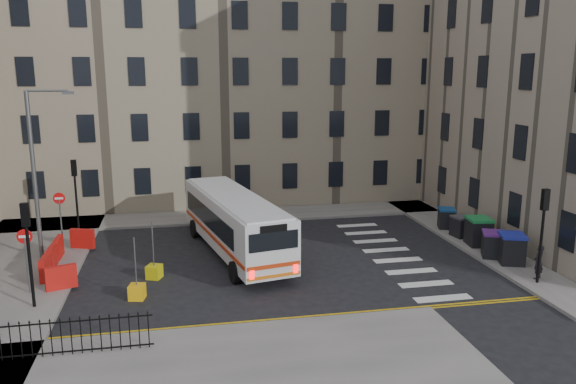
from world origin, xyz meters
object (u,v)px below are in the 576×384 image
object	(u,v)px
wheelie_bin_d	(461,226)
bollard_yellow	(137,292)
wheelie_bin_c	(479,231)
bus	(234,221)
bollard_chevron	(154,272)
pedestrian	(538,262)
wheelie_bin_b	(493,244)
wheelie_bin_a	(512,248)
streetlamp	(34,173)
wheelie_bin_e	(446,218)

from	to	relation	value
wheelie_bin_d	bollard_yellow	size ratio (longest dim) A/B	1.91
wheelie_bin_c	bollard_yellow	size ratio (longest dim) A/B	2.42
bus	bollard_chevron	bearing A→B (deg)	-156.37
wheelie_bin_c	pedestrian	xyz separation A→B (m)	(0.01, -4.98, 0.03)
wheelie_bin_b	bollard_chevron	bearing A→B (deg)	-157.39
wheelie_bin_a	bus	bearing A→B (deg)	-179.40
wheelie_bin_b	pedestrian	bearing A→B (deg)	-59.16
wheelie_bin_c	bollard_yellow	bearing A→B (deg)	-160.50
bollard_yellow	bollard_chevron	world-z (taller)	same
wheelie_bin_b	wheelie_bin_c	xyz separation A→B (m)	(0.32, 1.89, 0.10)
wheelie_bin_b	pedestrian	size ratio (longest dim) A/B	0.95
wheelie_bin_c	pedestrian	size ratio (longest dim) A/B	0.96
wheelie_bin_a	pedestrian	bearing A→B (deg)	-71.95
streetlamp	bus	distance (m)	9.70
wheelie_bin_d	bollard_yellow	distance (m)	17.65
wheelie_bin_b	bollard_yellow	world-z (taller)	wheelie_bin_b
wheelie_bin_b	wheelie_bin_c	bearing A→B (deg)	105.17
wheelie_bin_b	streetlamp	bearing A→B (deg)	-165.78
wheelie_bin_e	pedestrian	size ratio (longest dim) A/B	0.84
bus	wheelie_bin_e	xyz separation A→B (m)	(12.41, 1.87, -0.97)
bus	bollard_yellow	xyz separation A→B (m)	(-4.48, -4.98, -1.40)
bus	wheelie_bin_e	distance (m)	12.59
pedestrian	bollard_chevron	world-z (taller)	pedestrian
wheelie_bin_a	wheelie_bin_c	size ratio (longest dim) A/B	1.08
wheelie_bin_b	bus	bearing A→B (deg)	-170.51
pedestrian	wheelie_bin_c	bearing A→B (deg)	-117.40
wheelie_bin_d	bollard_yellow	xyz separation A→B (m)	(-16.90, -5.09, -0.42)
wheelie_bin_a	bollard_yellow	distance (m)	17.12
bollard_yellow	bollard_chevron	distance (m)	2.32
wheelie_bin_b	pedestrian	distance (m)	3.12
wheelie_bin_c	wheelie_bin_d	distance (m)	1.58
wheelie_bin_a	bollard_yellow	xyz separation A→B (m)	(-17.10, -0.65, -0.56)
bollard_yellow	wheelie_bin_b	bearing A→B (deg)	5.61
wheelie_bin_b	wheelie_bin_d	world-z (taller)	wheelie_bin_b
streetlamp	wheelie_bin_b	xyz separation A→B (m)	(21.54, -4.00, -3.55)
wheelie_bin_b	bollard_chevron	world-z (taller)	wheelie_bin_b
bus	wheelie_bin_c	size ratio (longest dim) A/B	7.62
bollard_yellow	streetlamp	bearing A→B (deg)	130.51
pedestrian	bollard_yellow	bearing A→B (deg)	-32.44
wheelie_bin_c	wheelie_bin_e	bearing A→B (deg)	100.16
wheelie_bin_c	wheelie_bin_d	bearing A→B (deg)	102.74
wheelie_bin_e	wheelie_bin_b	bearing A→B (deg)	-73.72
streetlamp	wheelie_bin_e	world-z (taller)	streetlamp
wheelie_bin_c	bollard_chevron	xyz separation A→B (m)	(-16.43, -1.29, -0.58)
bollard_yellow	bollard_chevron	size ratio (longest dim) A/B	1.00
wheelie_bin_c	wheelie_bin_b	bearing A→B (deg)	-91.78
wheelie_bin_d	wheelie_bin_e	size ratio (longest dim) A/B	0.90
wheelie_bin_a	pedestrian	world-z (taller)	pedestrian
streetlamp	bollard_yellow	distance (m)	8.45
bollard_chevron	wheelie_bin_c	bearing A→B (deg)	4.47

